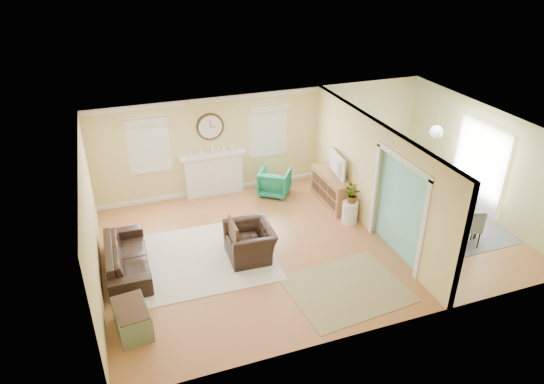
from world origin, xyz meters
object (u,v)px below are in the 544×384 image
object	(u,v)px
credenza	(333,189)
green_chair	(275,182)
dining_table	(442,208)
eames_chair	(250,242)
sofa	(127,257)

from	to	relation	value
credenza	green_chair	bearing A→B (deg)	143.05
dining_table	eames_chair	bearing A→B (deg)	99.90
sofa	dining_table	world-z (taller)	dining_table
credenza	dining_table	size ratio (longest dim) A/B	0.80
sofa	credenza	distance (m)	5.32
sofa	dining_table	distance (m)	7.27
sofa	green_chair	distance (m)	4.47
green_chair	dining_table	distance (m)	4.21
sofa	green_chair	world-z (taller)	green_chair
eames_chair	credenza	bearing A→B (deg)	121.92
green_chair	credenza	distance (m)	1.55
green_chair	sofa	bearing A→B (deg)	62.61
eames_chair	dining_table	xyz separation A→B (m)	(4.75, -0.15, -0.01)
sofa	green_chair	size ratio (longest dim) A/B	2.68
eames_chair	credenza	size ratio (longest dim) A/B	0.69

